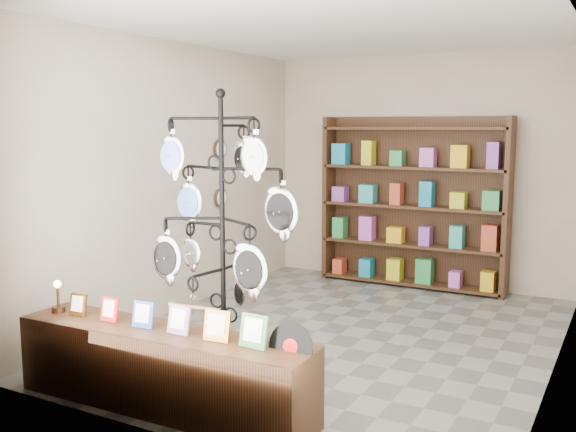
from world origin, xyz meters
name	(u,v)px	position (x,y,z in m)	size (l,w,h in m)	color
ground	(339,335)	(0.00, 0.00, 0.00)	(5.00, 5.00, 0.00)	slate
room_envelope	(341,150)	(0.00, 0.00, 1.85)	(5.00, 5.00, 5.00)	beige
display_tree	(222,219)	(-0.28, -1.62, 1.36)	(1.21, 1.00, 2.36)	black
front_shelf	(162,369)	(-0.46, -2.16, 0.30)	(2.42, 0.54, 0.85)	black
back_shelving	(413,208)	(0.00, 2.30, 1.03)	(2.42, 0.36, 2.20)	black
wall_clocks	(220,174)	(-1.97, 0.80, 1.50)	(0.03, 0.24, 0.84)	black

